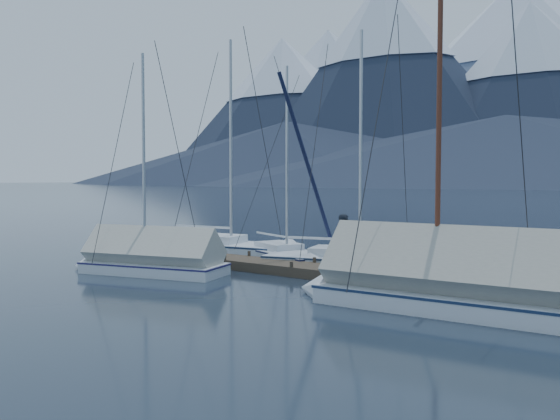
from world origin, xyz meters
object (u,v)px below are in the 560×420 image
object	(u,v)px
sailboat_open_left	(242,251)
sailboat_covered_near	(430,287)
person	(345,242)
sailboat_covered_far	(142,262)
sailboat_open_right	(373,265)
sailboat_open_mid	(293,259)

from	to	relation	value
sailboat_open_left	sailboat_covered_near	xyz separation A→B (m)	(10.67, -5.11, 0.33)
person	sailboat_covered_far	bearing A→B (deg)	103.68
sailboat_open_left	sailboat_open_right	world-z (taller)	sailboat_open_left
sailboat_open_left	sailboat_covered_far	world-z (taller)	sailboat_open_left
sailboat_open_mid	sailboat_covered_near	xyz separation A→B (m)	(7.56, -4.54, 0.36)
sailboat_open_left	sailboat_covered_near	world-z (taller)	sailboat_open_left
sailboat_open_left	person	bearing A→B (deg)	-23.11
sailboat_open_right	person	bearing A→B (deg)	-83.00
sailboat_open_right	sailboat_covered_near	size ratio (longest dim) A/B	0.93
sailboat_open_mid	person	size ratio (longest dim) A/B	4.69
sailboat_open_right	sailboat_covered_near	bearing A→B (deg)	-49.16
sailboat_open_left	sailboat_covered_far	bearing A→B (deg)	-85.97
person	sailboat_covered_near	bearing A→B (deg)	-130.64
sailboat_open_left	sailboat_open_mid	bearing A→B (deg)	-10.38
sailboat_open_left	sailboat_open_right	size ratio (longest dim) A/B	1.07
sailboat_open_left	sailboat_open_right	distance (m)	6.56
sailboat_covered_far	person	bearing A→B (deg)	24.48
sailboat_open_left	sailboat_covered_far	xyz separation A→B (m)	(0.41, -5.87, 0.23)
sailboat_open_left	person	xyz separation A→B (m)	(6.87, -2.93, 1.07)
sailboat_open_mid	person	distance (m)	4.57
sailboat_open_mid	sailboat_covered_far	size ratio (longest dim) A/B	1.02
sailboat_open_left	person	distance (m)	7.54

